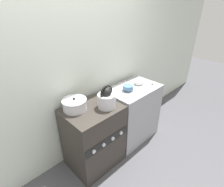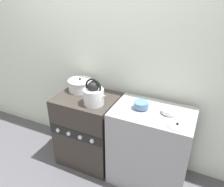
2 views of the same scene
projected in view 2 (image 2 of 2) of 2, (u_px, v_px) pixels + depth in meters
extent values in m
plane|color=#4C4C51|center=(78.00, 171.00, 2.57)|extent=(12.00, 12.00, 0.00)
cube|color=silver|center=(100.00, 55.00, 2.50)|extent=(7.00, 0.06, 2.50)
cube|color=#332D28|center=(88.00, 129.00, 2.59)|extent=(0.66, 0.54, 0.86)
cube|color=black|center=(75.00, 135.00, 2.32)|extent=(0.64, 0.01, 0.11)
cylinder|color=silver|center=(58.00, 130.00, 2.40)|extent=(0.04, 0.02, 0.04)
cylinder|color=silver|center=(69.00, 134.00, 2.34)|extent=(0.04, 0.02, 0.04)
cylinder|color=silver|center=(80.00, 137.00, 2.29)|extent=(0.04, 0.02, 0.04)
cylinder|color=silver|center=(92.00, 141.00, 2.23)|extent=(0.04, 0.02, 0.04)
cube|color=#99999E|center=(150.00, 147.00, 2.29)|extent=(0.79, 0.52, 0.88)
cylinder|color=silver|center=(94.00, 97.00, 2.22)|extent=(0.21, 0.21, 0.17)
sphere|color=black|center=(93.00, 87.00, 2.17)|extent=(0.12, 0.12, 0.12)
torus|color=black|center=(93.00, 87.00, 2.17)|extent=(0.18, 0.02, 0.18)
cone|color=silver|center=(102.00, 96.00, 2.17)|extent=(0.11, 0.05, 0.08)
cylinder|color=silver|center=(80.00, 86.00, 2.52)|extent=(0.27, 0.27, 0.12)
cylinder|color=silver|center=(80.00, 81.00, 2.49)|extent=(0.28, 0.28, 0.01)
sphere|color=black|center=(80.00, 79.00, 2.48)|extent=(0.03, 0.03, 0.03)
cylinder|color=#4C729E|center=(141.00, 108.00, 2.13)|extent=(0.06, 0.06, 0.01)
cylinder|color=#4C729E|center=(141.00, 105.00, 2.12)|extent=(0.14, 0.14, 0.06)
cylinder|color=white|center=(169.00, 113.00, 2.05)|extent=(0.06, 0.06, 0.01)
cylinder|color=white|center=(169.00, 111.00, 2.04)|extent=(0.14, 0.14, 0.04)
cylinder|color=silver|center=(177.00, 125.00, 1.88)|extent=(0.18, 0.18, 0.01)
sphere|color=black|center=(178.00, 124.00, 1.87)|extent=(0.02, 0.02, 0.02)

